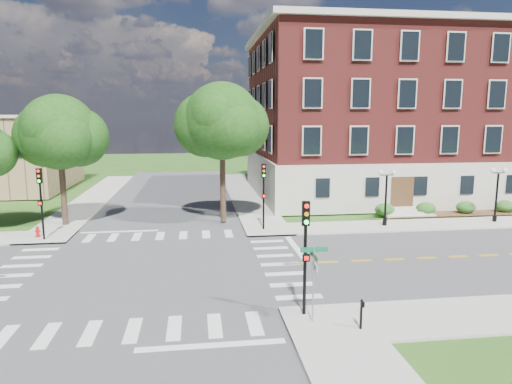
{
  "coord_description": "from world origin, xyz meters",
  "views": [
    {
      "loc": [
        2.59,
        -24.39,
        8.29
      ],
      "look_at": [
        6.61,
        5.93,
        3.2
      ],
      "focal_mm": 32.0,
      "sensor_mm": 36.0,
      "label": 1
    }
  ],
  "objects": [
    {
      "name": "twin_lamp_west",
      "position": [
        16.69,
        7.71,
        2.52
      ],
      "size": [
        1.36,
        0.36,
        4.23
      ],
      "color": "black",
      "rests_on": "ground"
    },
    {
      "name": "main_building",
      "position": [
        24.0,
        21.99,
        8.34
      ],
      "size": [
        30.6,
        22.4,
        16.5
      ],
      "color": "#B7AFA1",
      "rests_on": "ground"
    },
    {
      "name": "street_sign_pole",
      "position": [
        7.13,
        -7.56,
        2.31
      ],
      "size": [
        1.1,
        1.1,
        3.1
      ],
      "color": "gray",
      "rests_on": "ground"
    },
    {
      "name": "sidewalk_ne",
      "position": [
        15.38,
        15.38,
        0.06
      ],
      "size": [
        34.0,
        34.0,
        0.12
      ],
      "color": "#9E9B93",
      "rests_on": "ground"
    },
    {
      "name": "ground",
      "position": [
        0.0,
        0.0,
        0.0
      ],
      "size": [
        160.0,
        160.0,
        0.0
      ],
      "primitive_type": "plane",
      "color": "#244F16",
      "rests_on": "ground"
    },
    {
      "name": "traffic_signal_ne",
      "position": [
        7.41,
        7.76,
        3.19
      ],
      "size": [
        0.35,
        0.39,
        4.8
      ],
      "color": "black",
      "rests_on": "ground"
    },
    {
      "name": "tree_d",
      "position": [
        4.63,
        10.59,
        7.91
      ],
      "size": [
        5.89,
        5.89,
        10.76
      ],
      "color": "#2F2017",
      "rests_on": "ground"
    },
    {
      "name": "stop_bar_east",
      "position": [
        8.8,
        3.0,
        0.0
      ],
      "size": [
        0.4,
        5.5,
        0.0
      ],
      "primitive_type": "cube",
      "color": "silver",
      "rests_on": "ground"
    },
    {
      "name": "road_ns",
      "position": [
        0.0,
        0.0,
        0.01
      ],
      "size": [
        12.0,
        90.0,
        0.01
      ],
      "primitive_type": "cube",
      "color": "#3D3D3F",
      "rests_on": "ground"
    },
    {
      "name": "traffic_signal_nw",
      "position": [
        -7.66,
        6.96,
        3.19
      ],
      "size": [
        0.33,
        0.37,
        4.8
      ],
      "color": "black",
      "rests_on": "ground"
    },
    {
      "name": "fire_hydrant",
      "position": [
        -8.28,
        7.68,
        0.46
      ],
      "size": [
        0.35,
        0.35,
        0.75
      ],
      "color": "#A3150C",
      "rests_on": "ground"
    },
    {
      "name": "crosswalk_east",
      "position": [
        7.2,
        0.0,
        0.0
      ],
      "size": [
        2.2,
        10.2,
        0.02
      ],
      "primitive_type": null,
      "color": "silver",
      "rests_on": "ground"
    },
    {
      "name": "tree_c",
      "position": [
        -7.4,
        11.22,
        7.11
      ],
      "size": [
        5.58,
        5.58,
        9.8
      ],
      "color": "#2F2017",
      "rests_on": "ground"
    },
    {
      "name": "twin_lamp_east",
      "position": [
        25.79,
        7.83,
        2.52
      ],
      "size": [
        1.36,
        0.36,
        4.23
      ],
      "color": "black",
      "rests_on": "ground"
    },
    {
      "name": "shrub_row",
      "position": [
        27.0,
        10.8,
        0.0
      ],
      "size": [
        18.0,
        2.0,
        1.3
      ],
      "primitive_type": null,
      "color": "#1D511B",
      "rests_on": "ground"
    },
    {
      "name": "push_button_post",
      "position": [
        8.81,
        -8.46,
        0.8
      ],
      "size": [
        0.14,
        0.21,
        1.2
      ],
      "color": "black",
      "rests_on": "ground"
    },
    {
      "name": "traffic_signal_se",
      "position": [
        6.95,
        -6.84,
        3.19
      ],
      "size": [
        0.34,
        0.39,
        4.8
      ],
      "color": "black",
      "rests_on": "ground"
    },
    {
      "name": "road_ew",
      "position": [
        0.0,
        0.0,
        0.01
      ],
      "size": [
        90.0,
        12.0,
        0.01
      ],
      "primitive_type": "cube",
      "color": "#3D3D3F",
      "rests_on": "ground"
    }
  ]
}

